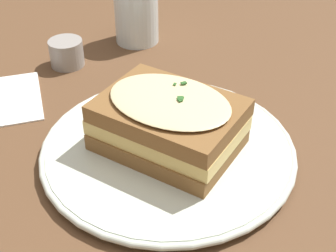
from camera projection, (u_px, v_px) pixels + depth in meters
ground_plane at (158, 171)px, 0.47m from camera, size 2.40×2.40×0.00m
dinner_plate at (168, 149)px, 0.49m from camera, size 0.27×0.27×0.01m
sandwich at (169, 123)px, 0.47m from camera, size 0.17×0.17×0.06m
water_glass at (136, 12)px, 0.68m from camera, size 0.06×0.06×0.09m
condiment_pot at (67, 53)px, 0.64m from camera, size 0.05×0.05×0.04m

